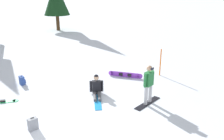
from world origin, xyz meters
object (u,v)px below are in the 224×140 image
Objects in this scene: backpack_blue at (22,81)px; snowboarder_midground at (97,89)px; trail_marker_pole at (160,62)px; loose_snowboard_near_right at (125,75)px; backpack_grey at (33,124)px; snowboarder_foreground at (149,84)px.

snowboarder_midground is at bearing -41.02° from backpack_blue.
trail_marker_pole is at bearing -12.96° from backpack_blue.
backpack_grey is at bearing -147.99° from loose_snowboard_near_right.
trail_marker_pole is (7.13, -1.64, 0.54)m from backpack_blue.
snowboarder_midground is at bearing -145.69° from loose_snowboard_near_right.
snowboarder_foreground is 3.57m from trail_marker_pole.
snowboarder_midground reaches higher than backpack_blue.
snowboarder_foreground is 3.59× the size of backpack_grey.
backpack_blue is (-3.04, 2.64, -0.10)m from snowboarder_midground.
snowboarder_midground is 3.77× the size of backpack_blue.
snowboarder_foreground is at bearing -42.12° from backpack_blue.
loose_snowboard_near_right is (0.49, 3.13, -0.74)m from snowboarder_foreground.
loose_snowboard_near_right is 5.36m from backpack_blue.
loose_snowboard_near_right is 2.06m from trail_marker_pole.
snowboarder_midground is at bearing 136.01° from snowboarder_foreground.
backpack_grey is at bearing -89.02° from backpack_blue.
backpack_grey is at bearing -149.77° from snowboarder_midground.
trail_marker_pole reaches higher than backpack_grey.
snowboarder_foreground is at bearing -43.99° from snowboarder_midground.
snowboarder_foreground reaches higher than trail_marker_pole.
backpack_blue is at bearing 138.98° from snowboarder_midground.
backpack_blue is (-0.07, 4.37, 0.00)m from backpack_grey.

